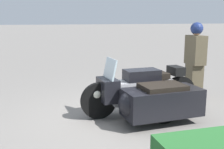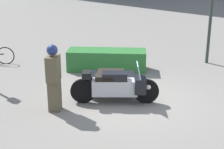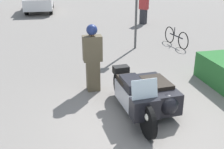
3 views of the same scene
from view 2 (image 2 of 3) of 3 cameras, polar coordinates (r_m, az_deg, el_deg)
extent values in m
plane|color=slate|center=(10.16, 3.42, -4.26)|extent=(160.00, 160.00, 0.00)
cylinder|color=black|center=(9.87, 5.73, -2.78)|extent=(0.72, 0.14, 0.72)
cylinder|color=black|center=(9.87, -4.85, -2.74)|extent=(0.72, 0.14, 0.72)
cylinder|color=black|center=(10.47, -0.51, -1.89)|extent=(0.57, 0.13, 0.56)
cube|color=#B7B7BC|center=(9.79, 0.44, -2.13)|extent=(1.30, 0.50, 0.45)
cube|color=black|center=(9.68, 0.44, -0.33)|extent=(0.72, 0.44, 0.24)
cube|color=black|center=(9.69, -1.28, -0.44)|extent=(0.54, 0.43, 0.12)
cube|color=black|center=(9.78, 4.68, -1.65)|extent=(0.35, 0.59, 0.44)
cube|color=silver|center=(9.64, 4.47, 0.67)|extent=(0.15, 0.56, 0.40)
sphere|color=white|center=(9.82, 6.03, -2.02)|extent=(0.18, 0.18, 0.18)
cube|color=black|center=(10.42, -0.19, -1.18)|extent=(1.48, 0.75, 0.50)
sphere|color=black|center=(10.42, 3.19, -1.06)|extent=(0.47, 0.48, 0.47)
cube|color=black|center=(10.32, -0.19, 0.34)|extent=(0.83, 0.61, 0.09)
cube|color=black|center=(9.69, -4.24, -0.04)|extent=(0.26, 0.40, 0.18)
cube|color=brown|center=(9.46, -9.50, -3.44)|extent=(0.31, 0.36, 0.86)
cube|color=brown|center=(9.21, -9.76, 1.02)|extent=(0.31, 0.51, 0.68)
sphere|color=tan|center=(9.08, -9.91, 3.77)|extent=(0.23, 0.23, 0.23)
sphere|color=navy|center=(9.07, -9.92, 4.02)|extent=(0.29, 0.29, 0.29)
cube|color=#28662D|center=(12.82, -0.86, 2.43)|extent=(2.90, 0.95, 0.76)
cylinder|color=#2D3833|center=(13.94, 16.06, 8.98)|extent=(0.12, 0.12, 3.59)
torus|color=black|center=(14.20, -17.30, 2.99)|extent=(0.71, 0.13, 0.71)
camera|label=1|loc=(14.54, 10.16, 10.37)|focal=45.00mm
camera|label=3|loc=(8.84, 38.42, 11.17)|focal=45.00mm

